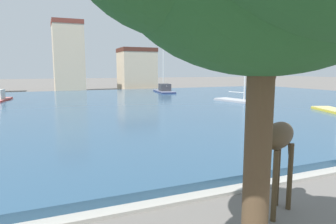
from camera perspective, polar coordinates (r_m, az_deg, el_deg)
harbor_water at (r=32.34m, az=-15.00°, el=0.94°), size 87.06×47.19×0.42m
quay_edge_coping at (r=9.92m, az=5.34°, el=-15.88°), size 87.06×0.50×0.12m
giraffe_statue at (r=8.74m, az=20.07°, el=-4.92°), size 2.36×1.31×4.29m
sailboat_navy at (r=49.71m, az=-0.87°, el=4.06°), size 3.43×8.29×8.58m
sailboat_grey at (r=34.66m, az=14.58°, el=1.68°), size 3.42×8.02×8.31m
townhouse_tall_gabled at (r=58.50m, az=-18.58°, el=10.00°), size 5.34×6.18×12.88m
townhouse_end_terrace at (r=62.52m, az=-6.02°, el=8.21°), size 7.09×6.53×8.48m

